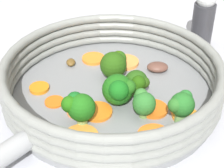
{
  "coord_description": "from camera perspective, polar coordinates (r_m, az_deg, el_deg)",
  "views": [
    {
      "loc": [
        0.38,
        0.28,
        0.36
      ],
      "look_at": [
        0.0,
        0.0,
        0.03
      ],
      "focal_mm": 60.0,
      "sensor_mm": 36.0,
      "label": 1
    }
  ],
  "objects": [
    {
      "name": "carrot_slice_5",
      "position": [
        0.55,
        -5.04,
        -4.06
      ],
      "size": [
        0.04,
        0.04,
        0.0
      ],
      "primitive_type": "cylinder",
      "rotation": [
        0.0,
        0.0,
        1.45
      ],
      "color": "#F98B40",
      "rests_on": "skillet"
    },
    {
      "name": "carrot_slice_2",
      "position": [
        0.51,
        6.48,
        -7.86
      ],
      "size": [
        0.07,
        0.07,
        0.0
      ],
      "primitive_type": "cylinder",
      "rotation": [
        0.0,
        0.0,
        5.49
      ],
      "color": "orange",
      "rests_on": "skillet"
    },
    {
      "name": "carrot_slice_4",
      "position": [
        0.57,
        -8.76,
        -2.69
      ],
      "size": [
        0.04,
        0.04,
        0.0
      ],
      "primitive_type": "cylinder",
      "rotation": [
        0.0,
        0.0,
        4.16
      ],
      "color": "orange",
      "rests_on": "skillet"
    },
    {
      "name": "mushroom_piece_0",
      "position": [
        0.65,
        -6.3,
        3.31
      ],
      "size": [
        0.03,
        0.03,
        0.01
      ],
      "primitive_type": "ellipsoid",
      "rotation": [
        0.0,
        0.0,
        3.87
      ],
      "color": "brown",
      "rests_on": "skillet"
    },
    {
      "name": "broccoli_floret_0",
      "position": [
        0.51,
        -5.06,
        -3.45
      ],
      "size": [
        0.04,
        0.04,
        0.05
      ],
      "color": "#89AD60",
      "rests_on": "skillet"
    },
    {
      "name": "broccoli_floret_5",
      "position": [
        0.52,
        10.56,
        -3.12
      ],
      "size": [
        0.04,
        0.03,
        0.05
      ],
      "color": "#7DB662",
      "rests_on": "skillet"
    },
    {
      "name": "skillet_rivet_left",
      "position": [
        0.52,
        -13.65,
        -6.89
      ],
      "size": [
        0.01,
        0.01,
        0.01
      ],
      "primitive_type": "sphere",
      "color": "gray",
      "rests_on": "skillet"
    },
    {
      "name": "carrot_slice_0",
      "position": [
        0.66,
        -2.85,
        3.89
      ],
      "size": [
        0.05,
        0.05,
        0.0
      ],
      "primitive_type": "cylinder",
      "rotation": [
        0.0,
        0.0,
        0.16
      ],
      "color": "orange",
      "rests_on": "skillet"
    },
    {
      "name": "salt_shaker",
      "position": [
        0.73,
        13.74,
        9.57
      ],
      "size": [
        0.04,
        0.04,
        0.12
      ],
      "color": "#333338",
      "rests_on": "ground_plane"
    },
    {
      "name": "carrot_slice_1",
      "position": [
        0.65,
        2.05,
        3.35
      ],
      "size": [
        0.06,
        0.06,
        0.01
      ],
      "primitive_type": "cylinder",
      "rotation": [
        0.0,
        0.0,
        5.1
      ],
      "color": "#F89141",
      "rests_on": "skillet"
    },
    {
      "name": "carrot_slice_8",
      "position": [
        0.6,
        -11.02,
        -0.6
      ],
      "size": [
        0.04,
        0.04,
        0.01
      ],
      "primitive_type": "cylinder",
      "rotation": [
        0.0,
        0.0,
        4.08
      ],
      "color": "orange",
      "rests_on": "skillet"
    },
    {
      "name": "broccoli_floret_1",
      "position": [
        0.54,
        1.04,
        -0.85
      ],
      "size": [
        0.05,
        0.05,
        0.05
      ],
      "color": "#658A47",
      "rests_on": "skillet"
    },
    {
      "name": "skillet_rivet_right",
      "position": [
        0.49,
        -9.56,
        -10.02
      ],
      "size": [
        0.01,
        0.01,
        0.01
      ],
      "primitive_type": "sphere",
      "color": "gray",
      "rests_on": "skillet"
    },
    {
      "name": "broccoli_floret_2",
      "position": [
        0.53,
        4.79,
        -2.78
      ],
      "size": [
        0.03,
        0.04,
        0.04
      ],
      "color": "olive",
      "rests_on": "skillet"
    },
    {
      "name": "carrot_slice_9",
      "position": [
        0.51,
        -4.76,
        -7.99
      ],
      "size": [
        0.05,
        0.05,
        0.0
      ],
      "primitive_type": "cylinder",
      "rotation": [
        0.0,
        0.0,
        4.86
      ],
      "color": "orange",
      "rests_on": "skillet"
    },
    {
      "name": "skillet",
      "position": [
        0.59,
        0.0,
        -1.76
      ],
      "size": [
        0.32,
        0.32,
        0.01
      ],
      "primitive_type": "cylinder",
      "color": "gray",
      "rests_on": "ground_plane"
    },
    {
      "name": "carrot_slice_7",
      "position": [
        0.55,
        6.56,
        -3.54
      ],
      "size": [
        0.05,
        0.05,
        0.0
      ],
      "primitive_type": "cylinder",
      "rotation": [
        0.0,
        0.0,
        2.9
      ],
      "color": "orange",
      "rests_on": "skillet"
    },
    {
      "name": "mushroom_piece_2",
      "position": [
        0.6,
        2.15,
        0.24
      ],
      "size": [
        0.03,
        0.03,
        0.01
      ],
      "primitive_type": "ellipsoid",
      "rotation": [
        0.0,
        0.0,
        4.66
      ],
      "color": "olive",
      "rests_on": "skillet"
    },
    {
      "name": "carrot_slice_10",
      "position": [
        0.54,
        -2.24,
        -4.23
      ],
      "size": [
        0.06,
        0.06,
        0.0
      ],
      "primitive_type": "cylinder",
      "rotation": [
        0.0,
        0.0,
        2.7
      ],
      "color": "orange",
      "rests_on": "skillet"
    },
    {
      "name": "mushroom_piece_1",
      "position": [
        0.64,
        6.96,
        2.58
      ],
      "size": [
        0.04,
        0.04,
        0.01
      ],
      "primitive_type": "ellipsoid",
      "rotation": [
        0.0,
        0.0,
        2.22
      ],
      "color": "brown",
      "rests_on": "skillet"
    },
    {
      "name": "broccoli_floret_4",
      "position": [
        0.56,
        3.84,
        0.2
      ],
      "size": [
        0.04,
        0.04,
        0.04
      ],
      "color": "olive",
      "rests_on": "skillet"
    },
    {
      "name": "skillet_rim_wall",
      "position": [
        0.57,
        0.0,
        1.13
      ],
      "size": [
        0.34,
        0.34,
        0.06
      ],
      "color": "gray",
      "rests_on": "skillet"
    },
    {
      "name": "broccoli_floret_3",
      "position": [
        0.6,
        0.42,
        3.17
      ],
      "size": [
        0.05,
        0.04,
        0.05
      ],
      "color": "#719A5C",
      "rests_on": "skillet"
    },
    {
      "name": "carrot_slice_3",
      "position": [
        0.55,
        11.13,
        -4.79
      ],
      "size": [
        0.05,
        0.05,
        0.0
      ],
      "primitive_type": "cylinder",
      "rotation": [
        0.0,
        0.0,
        0.27
      ],
      "color": "orange",
      "rests_on": "skillet"
    },
    {
      "name": "ground_plane",
      "position": [
        0.59,
        0.0,
        -2.31
      ],
      "size": [
        4.0,
        4.0,
        0.0
      ],
      "primitive_type": "plane",
      "color": "#B3B5BF"
    },
    {
      "name": "carrot_slice_6",
      "position": [
        0.55,
        10.34,
        -4.12
      ],
      "size": [
        0.04,
        0.04,
        0.0
      ],
      "primitive_type": "cylinder",
      "rotation": [
        0.0,
        0.0,
        2.55
      ],
      "color": "orange",
      "rests_on": "skillet"
    }
  ]
}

